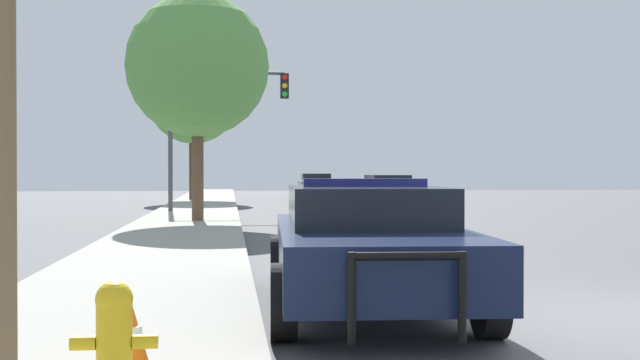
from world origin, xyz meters
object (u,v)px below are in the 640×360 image
tree_sidewalk_mid (197,66)px  traffic_light (219,109)px  car_background_oncoming (388,191)px  traffic_cone (129,335)px  fire_hydrant (114,337)px  police_car (367,243)px  car_background_distant (315,185)px  tree_sidewalk_far (193,98)px

tree_sidewalk_mid → traffic_light: bearing=84.5°
car_background_oncoming → traffic_cone: (-7.21, -26.77, -0.32)m
fire_hydrant → tree_sidewalk_mid: bearing=90.6°
traffic_light → traffic_cone: bearing=-90.8°
police_car → traffic_cone: police_car is taller
police_car → car_background_distant: size_ratio=1.30×
fire_hydrant → car_background_distant: car_background_distant is taller
car_background_distant → tree_sidewalk_mid: (-5.67, -20.94, 3.80)m
car_background_oncoming → fire_hydrant: bearing=75.0°
traffic_light → car_background_oncoming: traffic_light is taller
traffic_light → fire_hydrant: bearing=-90.9°
police_car → tree_sidewalk_mid: bearing=-77.5°
traffic_light → traffic_cone: size_ratio=8.99×
police_car → fire_hydrant: bearing=62.0°
fire_hydrant → car_background_distant: (5.48, 39.14, 0.24)m
traffic_light → car_background_distant: 16.39m
traffic_cone → car_background_distant: bearing=81.9°
car_background_distant → tree_sidewalk_mid: size_ratio=0.61×
traffic_light → car_background_oncoming: size_ratio=1.15×
police_car → tree_sidewalk_mid: tree_sidewalk_mid is taller
tree_sidewalk_far → car_background_distant: bearing=27.6°
tree_sidewalk_far → tree_sidewalk_mid: bearing=-87.1°
fire_hydrant → tree_sidewalk_far: bearing=91.7°
car_background_distant → fire_hydrant: bearing=-96.0°
car_background_oncoming → tree_sidewalk_far: 12.60m
traffic_light → tree_sidewalk_mid: size_ratio=0.78×
car_background_distant → tree_sidewalk_far: 8.64m
police_car → traffic_cone: size_ratio=9.06×
fire_hydrant → car_background_oncoming: car_background_oncoming is taller
car_background_oncoming → car_background_distant: 11.92m
car_background_oncoming → tree_sidewalk_far: bearing=-45.4°
traffic_light → police_car: bearing=-84.7°
fire_hydrant → car_background_distant: bearing=82.0°
police_car → traffic_light: (-1.88, 20.14, 3.02)m
traffic_light → traffic_cone: 23.54m
traffic_cone → tree_sidewalk_far: bearing=91.8°
police_car → traffic_light: traffic_light is taller
car_background_oncoming → traffic_cone: bearing=74.7°
traffic_cone → traffic_light: bearing=89.2°
car_background_oncoming → tree_sidewalk_mid: 12.38m
police_car → traffic_cone: 3.87m
car_background_distant → traffic_cone: (-5.46, -38.57, -0.35)m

